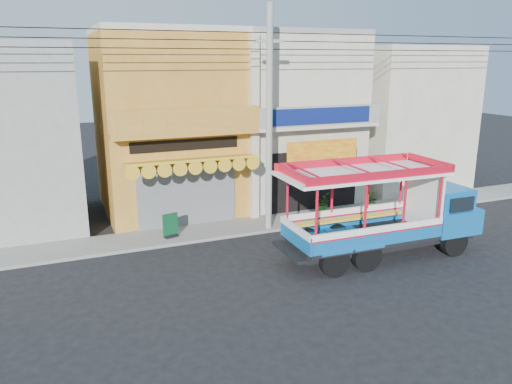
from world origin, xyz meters
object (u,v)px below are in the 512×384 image
green_sign (170,227)px  potted_plant_b (371,201)px  songthaew_truck (395,210)px  potted_plant_a (322,203)px  utility_pole (273,109)px

green_sign → potted_plant_b: size_ratio=1.01×
songthaew_truck → potted_plant_a: size_ratio=8.54×
songthaew_truck → potted_plant_a: (0.00, 5.15, -1.12)m
utility_pole → potted_plant_a: utility_pole is taller
potted_plant_a → green_sign: bearing=126.5°
songthaew_truck → green_sign: size_ratio=7.73×
utility_pole → potted_plant_a: size_ratio=31.91×
songthaew_truck → potted_plant_b: size_ratio=7.82×
potted_plant_a → potted_plant_b: potted_plant_b is taller
utility_pole → green_sign: (-4.19, 0.43, -4.51)m
utility_pole → green_sign: bearing=174.1°
songthaew_truck → potted_plant_b: bearing=64.0°
green_sign → potted_plant_b: 9.31m
songthaew_truck → green_sign: bearing=147.7°
utility_pole → songthaew_truck: size_ratio=3.74×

